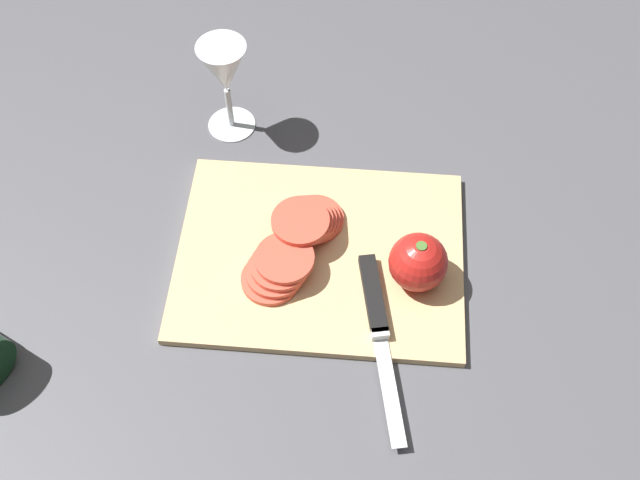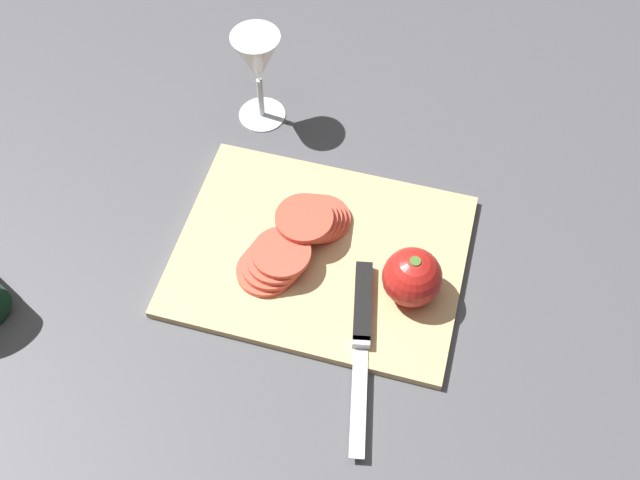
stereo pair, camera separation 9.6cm
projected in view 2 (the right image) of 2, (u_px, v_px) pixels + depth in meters
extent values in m
plane|color=#4C4C51|center=(327.00, 263.00, 1.00)|extent=(3.00, 3.00, 0.00)
cube|color=tan|center=(320.00, 255.00, 1.00)|extent=(0.38, 0.29, 0.01)
cylinder|color=silver|center=(262.00, 114.00, 1.14)|extent=(0.07, 0.07, 0.00)
cylinder|color=silver|center=(261.00, 97.00, 1.11)|extent=(0.01, 0.01, 0.07)
cone|color=silver|center=(257.00, 59.00, 1.05)|extent=(0.07, 0.07, 0.08)
cone|color=beige|center=(258.00, 73.00, 1.07)|extent=(0.02, 0.02, 0.03)
sphere|color=red|center=(412.00, 277.00, 0.93)|extent=(0.08, 0.08, 0.08)
cylinder|color=#47702D|center=(415.00, 263.00, 0.90)|extent=(0.01, 0.01, 0.01)
cube|color=silver|center=(359.00, 399.00, 0.88)|extent=(0.05, 0.14, 0.00)
cube|color=silver|center=(361.00, 343.00, 0.91)|extent=(0.02, 0.02, 0.01)
cube|color=black|center=(363.00, 302.00, 0.94)|extent=(0.04, 0.11, 0.01)
cylinder|color=#DB4C38|center=(266.00, 271.00, 0.97)|extent=(0.08, 0.08, 0.01)
cylinder|color=#DB4C38|center=(271.00, 265.00, 0.96)|extent=(0.08, 0.08, 0.01)
cylinder|color=#DB4C38|center=(276.00, 259.00, 0.96)|extent=(0.08, 0.08, 0.01)
cylinder|color=#DB4C38|center=(281.00, 253.00, 0.96)|extent=(0.08, 0.08, 0.01)
cylinder|color=#DB4C38|center=(322.00, 219.00, 1.01)|extent=(0.08, 0.08, 0.01)
cylinder|color=#DB4C38|center=(318.00, 219.00, 1.00)|extent=(0.08, 0.08, 0.01)
cylinder|color=#DB4C38|center=(313.00, 219.00, 0.99)|extent=(0.08, 0.08, 0.01)
cylinder|color=#DB4C38|center=(309.00, 218.00, 0.98)|extent=(0.08, 0.08, 0.01)
cylinder|color=#DB4C38|center=(304.00, 218.00, 0.97)|extent=(0.08, 0.08, 0.01)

